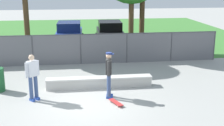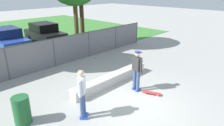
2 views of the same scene
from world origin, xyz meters
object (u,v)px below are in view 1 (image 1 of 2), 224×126
concrete_ledge (99,82)px  car_blue (69,34)px  bystander (33,75)px  skateboard (116,102)px  skateboarder (109,73)px  car_black (110,33)px

concrete_ledge → car_blue: car_blue is taller
car_blue → bystander: (-1.33, -10.46, 0.17)m
concrete_ledge → bystander: (-2.65, -1.16, 0.77)m
skateboard → bystander: (-3.10, 0.81, 0.94)m
skateboard → skateboarder: bearing=103.9°
concrete_ledge → bystander: bystander is taller
car_black → bystander: size_ratio=2.34×
car_black → concrete_ledge: bearing=-99.8°
car_blue → bystander: size_ratio=2.34×
concrete_ledge → bystander: size_ratio=2.52×
car_black → car_blue: bearing=-179.5°
car_black → bystander: bystander is taller
concrete_ledge → car_black: bearing=80.2°
skateboarder → bystander: bearing=178.1°
skateboard → car_blue: car_blue is taller
skateboard → bystander: bystander is taller
concrete_ledge → skateboard: size_ratio=5.62×
skateboarder → concrete_ledge: bearing=102.0°
car_black → skateboard: bearing=-95.9°
car_blue → skateboard: bearing=-81.1°
car_black → bystander: bearing=-112.1°
bystander → skateboard: bearing=-14.7°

